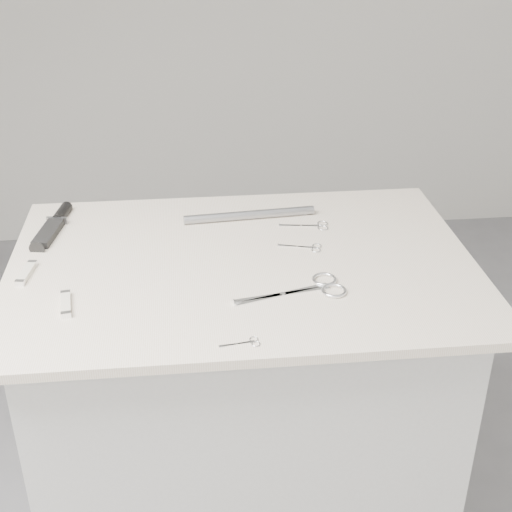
{
  "coord_description": "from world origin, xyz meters",
  "views": [
    {
      "loc": [
        -0.11,
        -1.34,
        1.66
      ],
      "look_at": [
        0.03,
        0.02,
        0.92
      ],
      "focal_mm": 50.0,
      "sensor_mm": 36.0,
      "label": 1
    }
  ],
  "objects": [
    {
      "name": "display_board",
      "position": [
        0.0,
        0.0,
        0.91
      ],
      "size": [
        1.0,
        0.7,
        0.02
      ],
      "primitive_type": "cube",
      "color": "beige",
      "rests_on": "plinth"
    },
    {
      "name": "large_shears",
      "position": [
        0.13,
        -0.13,
        0.92
      ],
      "size": [
        0.23,
        0.11,
        0.01
      ],
      "rotation": [
        0.0,
        0.0,
        0.23
      ],
      "color": "white",
      "rests_on": "display_board"
    },
    {
      "name": "tiny_scissors",
      "position": [
        -0.02,
        -0.3,
        0.92
      ],
      "size": [
        0.07,
        0.03,
        0.0
      ],
      "rotation": [
        0.0,
        0.0,
        0.14
      ],
      "color": "white",
      "rests_on": "display_board"
    },
    {
      "name": "sheathed_knife",
      "position": [
        -0.42,
        0.21,
        0.93
      ],
      "size": [
        0.07,
        0.21,
        0.03
      ],
      "rotation": [
        0.0,
        0.0,
        1.4
      ],
      "color": "black",
      "rests_on": "display_board"
    },
    {
      "name": "pocket_knife_b",
      "position": [
        -0.45,
        -0.01,
        0.93
      ],
      "size": [
        0.03,
        0.09,
        0.01
      ],
      "rotation": [
        0.0,
        0.0,
        1.43
      ],
      "color": "silver",
      "rests_on": "display_board"
    },
    {
      "name": "pocket_knife_a",
      "position": [
        -0.35,
        -0.14,
        0.93
      ],
      "size": [
        0.03,
        0.09,
        0.01
      ],
      "rotation": [
        0.0,
        0.0,
        1.71
      ],
      "color": "silver",
      "rests_on": "display_board"
    },
    {
      "name": "plinth",
      "position": [
        0.0,
        0.0,
        0.45
      ],
      "size": [
        0.9,
        0.6,
        0.9
      ],
      "primitive_type": "cube",
      "color": "silver",
      "rests_on": "ground"
    },
    {
      "name": "embroidery_scissors_b",
      "position": [
        0.15,
        0.05,
        0.92
      ],
      "size": [
        0.1,
        0.05,
        0.0
      ],
      "rotation": [
        0.0,
        0.0,
        -0.26
      ],
      "color": "white",
      "rests_on": "display_board"
    },
    {
      "name": "embroidery_scissors_a",
      "position": [
        0.18,
        0.15,
        0.92
      ],
      "size": [
        0.12,
        0.05,
        0.0
      ],
      "rotation": [
        0.0,
        0.0,
        -0.13
      ],
      "color": "white",
      "rests_on": "display_board"
    },
    {
      "name": "metal_rail",
      "position": [
        0.04,
        0.21,
        0.93
      ],
      "size": [
        0.32,
        0.05,
        0.02
      ],
      "primitive_type": "cylinder",
      "rotation": [
        0.0,
        1.57,
        0.08
      ],
      "color": "gray",
      "rests_on": "display_board"
    }
  ]
}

